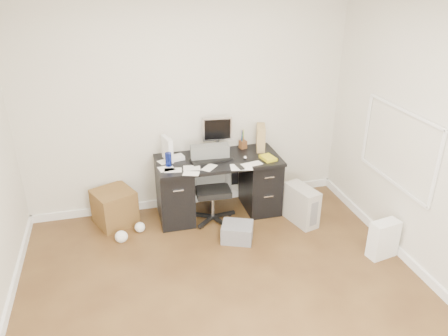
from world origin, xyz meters
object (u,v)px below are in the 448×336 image
at_px(desk, 218,184).
at_px(keyboard, 211,159).
at_px(office_chair, 212,186).
at_px(lcd_monitor, 217,135).
at_px(wicker_basket, 115,207).
at_px(pc_tower, 301,205).

bearing_deg(desk, keyboard, -163.81).
distance_m(keyboard, office_chair, 0.32).
distance_m(desk, lcd_monitor, 0.62).
height_order(desk, office_chair, office_chair).
xyz_separation_m(office_chair, wicker_basket, (-1.17, 0.22, -0.25)).
height_order(lcd_monitor, office_chair, lcd_monitor).
bearing_deg(wicker_basket, lcd_monitor, 5.78).
distance_m(lcd_monitor, office_chair, 0.64).
xyz_separation_m(lcd_monitor, wicker_basket, (-1.32, -0.13, -0.76)).
xyz_separation_m(pc_tower, wicker_basket, (-2.20, 0.55, -0.02)).
bearing_deg(lcd_monitor, office_chair, -107.65).
distance_m(lcd_monitor, wicker_basket, 1.53).
height_order(desk, pc_tower, desk).
height_order(desk, lcd_monitor, lcd_monitor).
height_order(office_chair, wicker_basket, office_chair).
bearing_deg(pc_tower, wicker_basket, 150.69).
bearing_deg(wicker_basket, keyboard, -5.13).
bearing_deg(keyboard, office_chair, -107.96).
relative_size(office_chair, pc_tower, 2.00).
relative_size(keyboard, pc_tower, 1.07).
relative_size(lcd_monitor, office_chair, 0.49).
xyz_separation_m(desk, lcd_monitor, (0.04, 0.21, 0.58)).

